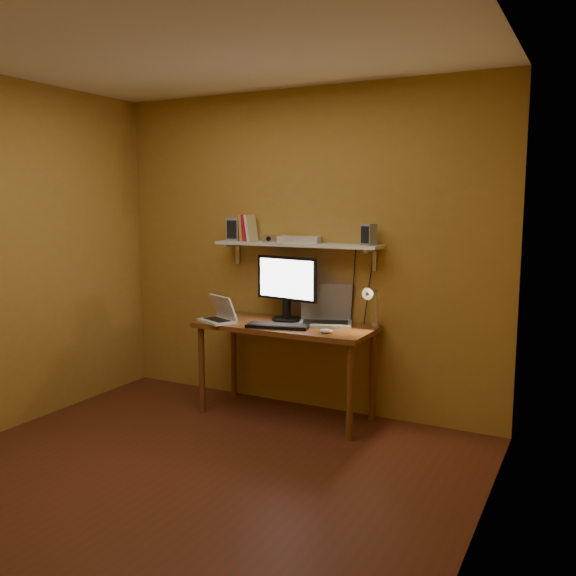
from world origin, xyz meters
The scene contains 14 objects.
room centered at (0.00, 0.00, 1.30)m, with size 3.44×3.24×2.64m.
desk centered at (0.02, 1.28, 0.66)m, with size 1.40×0.60×0.75m.
wall_shelf centered at (0.02, 1.47, 1.36)m, with size 1.40×0.25×0.21m.
monitor centered at (-0.04, 1.42, 1.04)m, with size 0.57×0.28×0.52m.
laptop centered at (0.29, 1.45, 0.83)m, with size 0.49×0.42×0.31m.
netbook centered at (-0.48, 1.12, 0.81)m, with size 0.35×0.31×0.21m.
keyboard centered at (0.04, 1.12, 0.76)m, with size 0.47×0.16×0.03m, color black.
mouse centered at (0.45, 1.11, 0.77)m, with size 0.10×0.06×0.03m, color silver.
desk_lamp centered at (0.68, 1.41, 0.96)m, with size 0.09×0.23×0.38m.
speaker_left centered at (-0.56, 1.47, 1.47)m, with size 0.11×0.11×0.19m, color gray.
speaker_right centered at (0.63, 1.47, 1.46)m, with size 0.09×0.09×0.16m, color gray.
books centered at (-0.44, 1.50, 1.49)m, with size 0.11×0.15×0.22m.
shelf_camera centered at (-0.20, 1.42, 1.41)m, with size 0.10×0.06×0.06m.
router centered at (0.05, 1.47, 1.40)m, with size 0.32×0.21×0.05m, color silver.
Camera 1 is at (2.19, -2.88, 1.70)m, focal length 38.00 mm.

